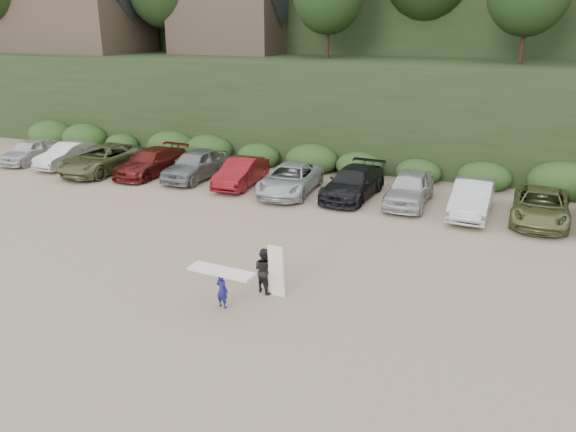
% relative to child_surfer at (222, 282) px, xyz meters
% --- Properties ---
extents(ground, '(120.00, 120.00, 0.00)m').
position_rel_child_surfer_xyz_m(ground, '(-1.05, 2.22, -0.85)').
color(ground, tan).
rests_on(ground, ground).
extents(parked_cars, '(39.72, 6.26, 1.65)m').
position_rel_child_surfer_xyz_m(parked_cars, '(-1.17, 12.26, -0.10)').
color(parked_cars, silver).
rests_on(parked_cars, ground).
extents(child_surfer, '(2.12, 0.72, 1.25)m').
position_rel_child_surfer_xyz_m(child_surfer, '(0.00, 0.00, 0.00)').
color(child_surfer, navy).
rests_on(child_surfer, ground).
extents(adult_surfer, '(1.22, 0.80, 1.78)m').
position_rel_child_surfer_xyz_m(adult_surfer, '(0.80, 1.44, -0.08)').
color(adult_surfer, black).
rests_on(adult_surfer, ground).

